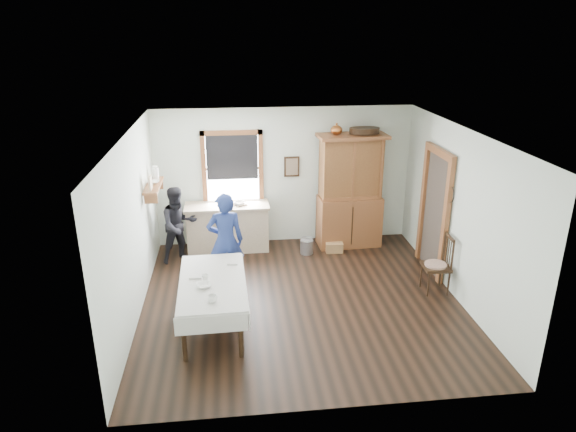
{
  "coord_description": "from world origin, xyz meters",
  "views": [
    {
      "loc": [
        -1.04,
        -7.16,
        4.15
      ],
      "look_at": [
        -0.17,
        0.3,
        1.34
      ],
      "focal_mm": 32.0,
      "sensor_mm": 36.0,
      "label": 1
    }
  ],
  "objects_px": {
    "woman_blue": "(226,245)",
    "figure_dark": "(179,228)",
    "dining_table": "(214,303)",
    "wicker_basket": "(334,247)",
    "spindle_chair": "(436,264)",
    "pail": "(307,247)",
    "china_hutch": "(350,191)",
    "work_counter": "(228,227)"
  },
  "relations": [
    {
      "from": "pail",
      "to": "wicker_basket",
      "type": "height_order",
      "value": "pail"
    },
    {
      "from": "work_counter",
      "to": "dining_table",
      "type": "relative_size",
      "value": 0.87
    },
    {
      "from": "pail",
      "to": "figure_dark",
      "type": "distance_m",
      "value": 2.44
    },
    {
      "from": "spindle_chair",
      "to": "figure_dark",
      "type": "xyz_separation_m",
      "value": [
        -4.25,
        1.67,
        0.17
      ]
    },
    {
      "from": "spindle_chair",
      "to": "wicker_basket",
      "type": "xyz_separation_m",
      "value": [
        -1.33,
        1.74,
        -0.4
      ]
    },
    {
      "from": "work_counter",
      "to": "pail",
      "type": "xyz_separation_m",
      "value": [
        1.5,
        -0.38,
        -0.32
      ]
    },
    {
      "from": "spindle_chair",
      "to": "china_hutch",
      "type": "bearing_deg",
      "value": 118.54
    },
    {
      "from": "work_counter",
      "to": "pail",
      "type": "distance_m",
      "value": 1.58
    },
    {
      "from": "figure_dark",
      "to": "work_counter",
      "type": "bearing_deg",
      "value": 0.07
    },
    {
      "from": "pail",
      "to": "wicker_basket",
      "type": "xyz_separation_m",
      "value": [
        0.54,
        0.01,
        -0.04
      ]
    },
    {
      "from": "work_counter",
      "to": "china_hutch",
      "type": "height_order",
      "value": "china_hutch"
    },
    {
      "from": "work_counter",
      "to": "woman_blue",
      "type": "xyz_separation_m",
      "value": [
        -0.03,
        -1.54,
        0.3
      ]
    },
    {
      "from": "spindle_chair",
      "to": "work_counter",
      "type": "bearing_deg",
      "value": 151.24
    },
    {
      "from": "pail",
      "to": "spindle_chair",
      "type": "bearing_deg",
      "value": -42.77
    },
    {
      "from": "pail",
      "to": "woman_blue",
      "type": "relative_size",
      "value": 0.18
    },
    {
      "from": "woman_blue",
      "to": "pail",
      "type": "bearing_deg",
      "value": -146.82
    },
    {
      "from": "spindle_chair",
      "to": "pail",
      "type": "relative_size",
      "value": 3.68
    },
    {
      "from": "spindle_chair",
      "to": "dining_table",
      "type": "bearing_deg",
      "value": -166.69
    },
    {
      "from": "figure_dark",
      "to": "spindle_chair",
      "type": "bearing_deg",
      "value": -47.96
    },
    {
      "from": "work_counter",
      "to": "figure_dark",
      "type": "xyz_separation_m",
      "value": [
        -0.88,
        -0.44,
        0.2
      ]
    },
    {
      "from": "china_hutch",
      "to": "wicker_basket",
      "type": "bearing_deg",
      "value": -139.9
    },
    {
      "from": "china_hutch",
      "to": "wicker_basket",
      "type": "distance_m",
      "value": 1.13
    },
    {
      "from": "work_counter",
      "to": "china_hutch",
      "type": "xyz_separation_m",
      "value": [
        2.39,
        -0.04,
        0.66
      ]
    },
    {
      "from": "china_hutch",
      "to": "wicker_basket",
      "type": "height_order",
      "value": "china_hutch"
    },
    {
      "from": "work_counter",
      "to": "spindle_chair",
      "type": "distance_m",
      "value": 3.97
    },
    {
      "from": "work_counter",
      "to": "china_hutch",
      "type": "distance_m",
      "value": 2.48
    },
    {
      "from": "dining_table",
      "to": "figure_dark",
      "type": "relative_size",
      "value": 1.38
    },
    {
      "from": "china_hutch",
      "to": "figure_dark",
      "type": "relative_size",
      "value": 1.68
    },
    {
      "from": "spindle_chair",
      "to": "figure_dark",
      "type": "distance_m",
      "value": 4.57
    },
    {
      "from": "china_hutch",
      "to": "dining_table",
      "type": "height_order",
      "value": "china_hutch"
    },
    {
      "from": "china_hutch",
      "to": "dining_table",
      "type": "xyz_separation_m",
      "value": [
        -2.61,
        -2.71,
        -0.75
      ]
    },
    {
      "from": "dining_table",
      "to": "wicker_basket",
      "type": "bearing_deg",
      "value": 46.43
    },
    {
      "from": "pail",
      "to": "figure_dark",
      "type": "xyz_separation_m",
      "value": [
        -2.38,
        -0.06,
        0.53
      ]
    },
    {
      "from": "pail",
      "to": "china_hutch",
      "type": "bearing_deg",
      "value": 21.12
    },
    {
      "from": "spindle_chair",
      "to": "woman_blue",
      "type": "xyz_separation_m",
      "value": [
        -3.4,
        0.57,
        0.27
      ]
    },
    {
      "from": "work_counter",
      "to": "woman_blue",
      "type": "height_order",
      "value": "woman_blue"
    },
    {
      "from": "china_hutch",
      "to": "figure_dark",
      "type": "distance_m",
      "value": 3.33
    },
    {
      "from": "dining_table",
      "to": "pail",
      "type": "bearing_deg",
      "value": 53.93
    },
    {
      "from": "china_hutch",
      "to": "woman_blue",
      "type": "bearing_deg",
      "value": -151.26
    },
    {
      "from": "woman_blue",
      "to": "figure_dark",
      "type": "bearing_deg",
      "value": -56.18
    },
    {
      "from": "dining_table",
      "to": "spindle_chair",
      "type": "height_order",
      "value": "spindle_chair"
    },
    {
      "from": "wicker_basket",
      "to": "figure_dark",
      "type": "xyz_separation_m",
      "value": [
        -2.92,
        -0.08,
        0.57
      ]
    }
  ]
}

